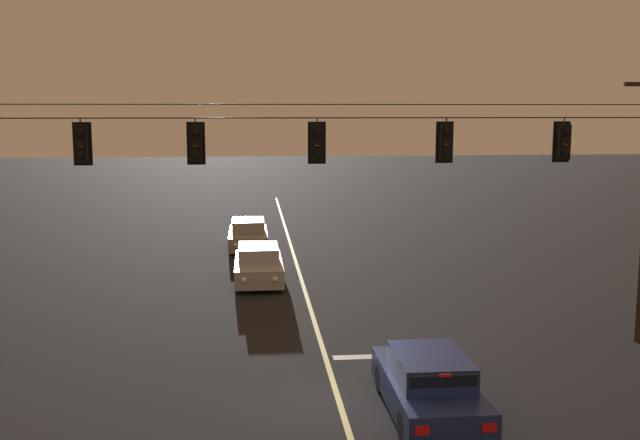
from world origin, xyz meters
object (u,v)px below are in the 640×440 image
Objects in this scene: traffic_light_left_inner at (196,143)px; car_oncoming_trailing at (248,235)px; traffic_light_rightmost at (564,142)px; car_oncoming_lead at (259,265)px; traffic_light_centre at (317,143)px; car_waiting_near_lane at (429,386)px; traffic_light_right_inner at (446,142)px; traffic_light_leftmost at (81,144)px.

traffic_light_left_inner is 16.38m from car_oncoming_trailing.
traffic_light_left_inner is 9.93m from traffic_light_rightmost.
traffic_light_left_inner and traffic_light_rightmost have the same top height.
traffic_light_left_inner reaches higher than car_oncoming_trailing.
car_oncoming_lead and car_oncoming_trailing have the same top height.
traffic_light_centre reaches higher than car_waiting_near_lane.
traffic_light_rightmost is (6.75, 0.00, 0.00)m from traffic_light_centre.
car_oncoming_trailing is at bearing 96.98° from traffic_light_centre.
traffic_light_centre is at bearing 180.00° from traffic_light_rightmost.
traffic_light_right_inner is 17.19m from car_oncoming_trailing.
traffic_light_left_inner is 1.00× the size of traffic_light_centre.
traffic_light_centre reaches higher than car_oncoming_trailing.
traffic_light_leftmost is 0.28× the size of car_oncoming_trailing.
traffic_light_rightmost is (3.28, 0.00, 0.00)m from traffic_light_right_inner.
traffic_light_right_inner is at bearing -70.92° from car_oncoming_trailing.
car_oncoming_lead is (-1.50, 8.57, -5.07)m from traffic_light_centre.
traffic_light_leftmost reaches higher than car_oncoming_trailing.
traffic_light_rightmost is (9.93, 0.00, 0.00)m from traffic_light_left_inner.
traffic_light_right_inner reaches higher than car_waiting_near_lane.
traffic_light_leftmost is 10.55m from car_waiting_near_lane.
traffic_light_left_inner is 1.00× the size of traffic_light_right_inner.
car_oncoming_lead is (-8.24, 8.57, -5.07)m from traffic_light_rightmost.
car_waiting_near_lane is at bearing -107.95° from traffic_light_right_inner.
traffic_light_left_inner is 10.10m from car_oncoming_lead.
traffic_light_right_inner is 0.28× the size of car_oncoming_lead.
traffic_light_right_inner is 11.13m from car_oncoming_lead.
traffic_light_rightmost is 0.28× the size of car_waiting_near_lane.
traffic_light_rightmost is 18.48m from car_oncoming_trailing.
traffic_light_left_inner is at bearing -94.72° from car_oncoming_trailing.
traffic_light_leftmost is 12.83m from traffic_light_rightmost.
car_oncoming_lead is at bearing -86.67° from car_oncoming_trailing.
traffic_light_leftmost is at bearing -118.16° from car_oncoming_lead.
car_oncoming_trailing is (-3.93, 19.98, -0.00)m from car_waiting_near_lane.
traffic_light_right_inner is 0.28× the size of car_waiting_near_lane.
car_oncoming_lead is at bearing 99.89° from traffic_light_centre.
traffic_light_centre is (6.08, 0.00, 0.00)m from traffic_light_leftmost.
car_oncoming_lead is (1.69, 8.57, -5.07)m from traffic_light_left_inner.
car_oncoming_lead is (-3.52, 13.02, -0.00)m from car_waiting_near_lane.
traffic_light_left_inner is at bearing 139.49° from car_waiting_near_lane.
traffic_light_centre is 16.44m from car_oncoming_trailing.
traffic_light_rightmost reaches higher than car_oncoming_lead.
traffic_light_leftmost is 1.00× the size of traffic_light_centre.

